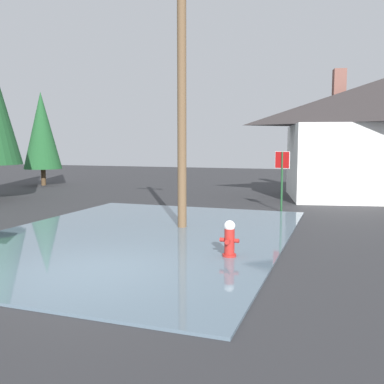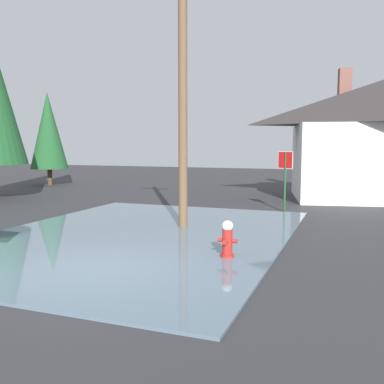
{
  "view_description": "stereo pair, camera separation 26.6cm",
  "coord_description": "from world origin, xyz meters",
  "px_view_note": "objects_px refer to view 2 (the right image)",
  "views": [
    {
      "loc": [
        4.79,
        -7.54,
        2.65
      ],
      "look_at": [
        0.8,
        3.87,
        1.32
      ],
      "focal_mm": 40.38,
      "sensor_mm": 36.0,
      "label": 1
    },
    {
      "loc": [
        5.04,
        -7.45,
        2.65
      ],
      "look_at": [
        0.8,
        3.87,
        1.32
      ],
      "focal_mm": 40.38,
      "sensor_mm": 36.0,
      "label": 2
    }
  ],
  "objects_px": {
    "fire_hydrant": "(227,240)",
    "stop_sign_far": "(285,169)",
    "pine_tree_mid_left": "(48,131)",
    "utility_pole": "(183,99)"
  },
  "relations": [
    {
      "from": "fire_hydrant",
      "to": "pine_tree_mid_left",
      "type": "bearing_deg",
      "value": 139.37
    },
    {
      "from": "fire_hydrant",
      "to": "pine_tree_mid_left",
      "type": "distance_m",
      "value": 21.31
    },
    {
      "from": "fire_hydrant",
      "to": "pine_tree_mid_left",
      "type": "relative_size",
      "value": 0.15
    },
    {
      "from": "utility_pole",
      "to": "fire_hydrant",
      "type": "bearing_deg",
      "value": -52.66
    },
    {
      "from": "utility_pole",
      "to": "pine_tree_mid_left",
      "type": "height_order",
      "value": "utility_pole"
    },
    {
      "from": "fire_hydrant",
      "to": "stop_sign_far",
      "type": "distance_m",
      "value": 7.67
    },
    {
      "from": "stop_sign_far",
      "to": "utility_pole",
      "type": "bearing_deg",
      "value": -118.91
    },
    {
      "from": "utility_pole",
      "to": "stop_sign_far",
      "type": "xyz_separation_m",
      "value": [
        2.5,
        4.53,
        -2.36
      ]
    },
    {
      "from": "fire_hydrant",
      "to": "stop_sign_far",
      "type": "bearing_deg",
      "value": 88.59
    },
    {
      "from": "fire_hydrant",
      "to": "utility_pole",
      "type": "xyz_separation_m",
      "value": [
        -2.31,
        3.03,
        3.6
      ]
    }
  ]
}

